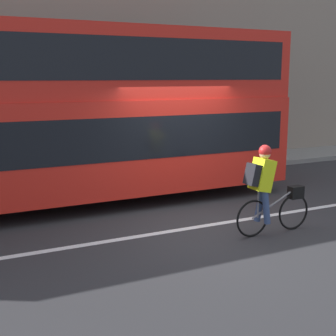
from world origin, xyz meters
TOP-DOWN VIEW (x-y plane):
  - ground_plane at (0.00, 0.00)m, footprint 80.00×80.00m
  - road_center_line at (0.00, -0.12)m, footprint 50.00×0.14m
  - sidewalk_curb at (0.00, 4.86)m, footprint 60.00×1.81m
  - building_facade at (0.00, 5.91)m, footprint 60.00×0.30m
  - bus at (-2.95, 2.44)m, footprint 11.55×2.48m
  - cyclist_on_bike at (0.57, -0.98)m, footprint 1.54×0.32m
  - trash_bin at (-2.75, 4.77)m, footprint 0.49×0.49m
  - street_sign_post at (3.83, 4.76)m, footprint 0.36×0.09m

SIDE VIEW (x-z plane):
  - ground_plane at x=0.00m, z-range 0.00..0.00m
  - road_center_line at x=0.00m, z-range 0.00..0.01m
  - sidewalk_curb at x=0.00m, z-range 0.00..0.14m
  - trash_bin at x=-2.75m, z-range 0.14..0.97m
  - cyclist_on_bike at x=0.57m, z-range 0.07..1.64m
  - street_sign_post at x=3.83m, z-range 0.29..3.06m
  - bus at x=-2.95m, z-range 0.21..3.89m
  - building_facade at x=0.00m, z-range 0.00..7.36m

